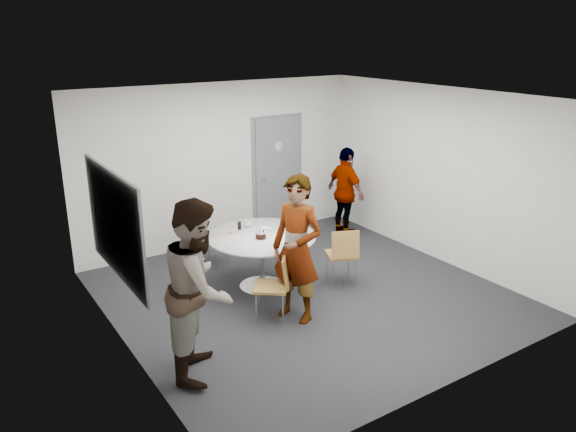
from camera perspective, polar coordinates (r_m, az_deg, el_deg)
floor at (r=7.85m, az=1.88°, el=-7.99°), size 5.00×5.00×0.00m
ceiling at (r=7.07m, az=2.11°, el=12.01°), size 5.00×5.00×0.00m
wall_back at (r=9.42m, az=-6.84°, el=5.19°), size 5.00×0.00×5.00m
wall_left at (r=6.31m, az=-16.91°, el=-2.23°), size 0.00×5.00×5.00m
wall_right at (r=8.97m, az=15.18°, el=4.00°), size 0.00×5.00×5.00m
wall_front at (r=5.62m, az=16.90°, el=-4.83°), size 5.00×0.00×5.00m
door at (r=10.01m, az=-1.09°, el=4.20°), size 1.02×0.17×2.12m
whiteboard at (r=6.47m, az=-17.19°, el=-0.80°), size 0.04×1.90×1.25m
table at (r=7.81m, az=-2.42°, el=-2.66°), size 1.50×1.50×1.13m
chair_near_left at (r=7.02m, az=-1.06°, el=-6.61°), size 0.59×0.59×0.86m
chair_near_right at (r=7.94m, az=5.63°, el=-3.61°), size 0.54×0.56×0.86m
chair_far at (r=8.73m, az=-8.30°, el=-1.66°), size 0.57×0.59×0.85m
person_main at (r=6.89m, az=0.90°, el=-3.39°), size 0.67×0.80×1.86m
person_left at (r=5.90m, az=-9.01°, el=-7.22°), size 1.12×1.18×1.92m
person_right at (r=9.86m, az=5.88°, el=2.44°), size 0.40×0.93×1.58m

